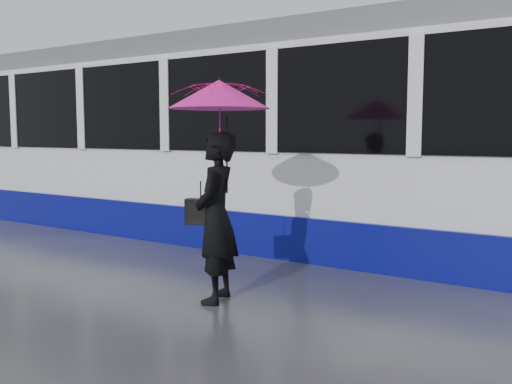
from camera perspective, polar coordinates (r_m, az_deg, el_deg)
The scene contains 6 objects.
ground at distance 7.69m, azimuth -9.35°, elevation -7.40°, with size 90.00×90.00×0.00m, color #2F2E34.
rails at distance 9.62m, azimuth 0.94°, elevation -4.60°, with size 34.00×1.51×0.02m.
tram at distance 9.79m, azimuth -1.93°, elevation 5.17°, with size 26.00×2.56×3.35m.
woman at distance 5.92m, azimuth -4.02°, elevation -2.56°, with size 0.65×0.42×1.77m, color black.
umbrella at distance 5.83m, azimuth -3.70°, elevation 7.74°, with size 1.34×1.34×1.20m.
handbag at distance 6.07m, azimuth -5.54°, elevation -1.96°, with size 0.34×0.24×0.45m.
Camera 1 is at (5.15, -5.44, 1.75)m, focal length 40.00 mm.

